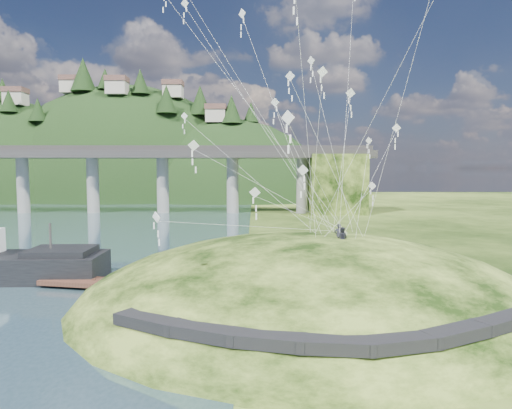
{
  "coord_description": "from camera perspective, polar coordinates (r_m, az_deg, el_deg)",
  "views": [
    {
      "loc": [
        3.88,
        -31.19,
        9.96
      ],
      "look_at": [
        4.0,
        6.0,
        7.0
      ],
      "focal_mm": 32.0,
      "sensor_mm": 36.0,
      "label": 1
    }
  ],
  "objects": [
    {
      "name": "grass_hill",
      "position": [
        35.35,
        6.73,
        -14.4
      ],
      "size": [
        36.0,
        32.0,
        13.0
      ],
      "color": "black",
      "rests_on": "ground"
    },
    {
      "name": "kite_flyers",
      "position": [
        33.75,
        10.57,
        -2.62
      ],
      "size": [
        1.0,
        1.95,
        1.79
      ],
      "color": "#242530",
      "rests_on": "ground"
    },
    {
      "name": "far_ridge",
      "position": [
        161.47,
        -17.29,
        -1.84
      ],
      "size": [
        153.0,
        70.0,
        94.5
      ],
      "color": "black",
      "rests_on": "ground"
    },
    {
      "name": "wooden_dock",
      "position": [
        39.19,
        -15.4,
        -9.6
      ],
      "size": [
        15.75,
        5.54,
        1.11
      ],
      "color": "#3E2119",
      "rests_on": "ground"
    },
    {
      "name": "kite_swarm",
      "position": [
        36.6,
        4.78,
        15.63
      ],
      "size": [
        20.82,
        18.08,
        20.47
      ],
      "color": "silver",
      "rests_on": "ground"
    },
    {
      "name": "bridge",
      "position": [
        105.7,
        -16.91,
        4.21
      ],
      "size": [
        160.0,
        11.0,
        15.0
      ],
      "color": "#2D2B2B",
      "rests_on": "ground"
    },
    {
      "name": "footpath",
      "position": [
        23.12,
        9.07,
        -15.42
      ],
      "size": [
        22.29,
        5.84,
        0.83
      ],
      "color": "black",
      "rests_on": "ground"
    },
    {
      "name": "ground",
      "position": [
        32.97,
        -7.12,
        -13.07
      ],
      "size": [
        320.0,
        320.0,
        0.0
      ],
      "primitive_type": "plane",
      "color": "black",
      "rests_on": "ground"
    }
  ]
}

